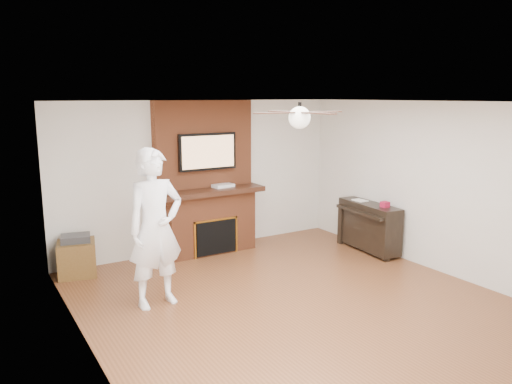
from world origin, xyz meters
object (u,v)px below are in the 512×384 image
person (156,228)px  side_table (77,257)px  fireplace (207,193)px  piano (369,225)px

person → side_table: bearing=105.3°
person → side_table: person is taller
person → side_table: size_ratio=3.16×
fireplace → person: (-1.50, -1.67, -0.01)m
fireplace → piano: (2.30, -1.40, -0.56)m
piano → side_table: bearing=168.5°
person → piano: (3.80, 0.26, -0.55)m
fireplace → person: 2.24m
fireplace → piano: size_ratio=1.96×
person → fireplace: bearing=41.6°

